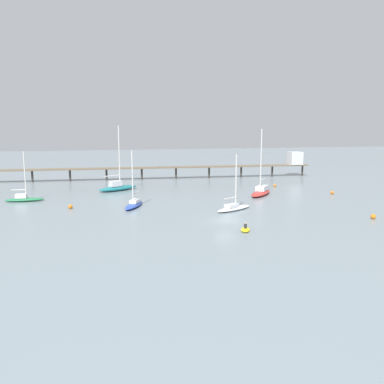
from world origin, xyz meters
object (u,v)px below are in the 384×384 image
Objects in this scene: sailboat_green at (24,198)px; mooring_buoy_outer at (70,207)px; sailboat_blue at (134,203)px; pier at (205,165)px; mooring_buoy_inner at (373,216)px; sailboat_teal at (118,187)px; sailboat_white at (234,207)px; sailboat_red at (261,191)px; mooring_buoy_near at (332,193)px; mooring_buoy_far at (275,185)px; dinghy_yellow at (245,229)px.

mooring_buoy_outer is (8.18, -9.24, -0.24)m from sailboat_green.
pier is at bearing 56.40° from sailboat_blue.
mooring_buoy_inner is at bearing -29.62° from sailboat_green.
sailboat_teal is 1.53× the size of sailboat_white.
sailboat_red is 14.29m from mooring_buoy_near.
mooring_buoy_inner is (6.42, -23.79, -0.41)m from sailboat_red.
mooring_buoy_far is (10.28, -19.80, -3.21)m from pier.
sailboat_white reaches higher than mooring_buoy_outer.
sailboat_green is at bearing 173.67° from sailboat_red.
sailboat_white is 13.65× the size of mooring_buoy_far.
mooring_buoy_inner is at bearing -48.03° from sailboat_teal.
mooring_buoy_outer is (-21.81, 20.83, 0.13)m from dinghy_yellow.
sailboat_blue is (-25.66, -5.72, -0.17)m from sailboat_red.
sailboat_blue reaches higher than sailboat_white.
sailboat_white is 28.51m from mooring_buoy_far.
mooring_buoy_inner is at bearing -24.70° from mooring_buoy_outer.
sailboat_red reaches higher than dinghy_yellow.
sailboat_blue is (18.34, -10.59, 0.01)m from sailboat_green.
sailboat_teal reaches higher than mooring_buoy_outer.
mooring_buoy_far is at bearing 17.35° from mooring_buoy_outer.
pier is 125.61× the size of mooring_buoy_far.
mooring_buoy_outer reaches higher than mooring_buoy_near.
pier is 55.51m from dinghy_yellow.
mooring_buoy_near is at bearing -62.79° from pier.
sailboat_teal reaches higher than sailboat_red.
mooring_buoy_outer is at bearing 172.39° from sailboat_blue.
sailboat_blue is at bearing 155.44° from sailboat_white.
mooring_buoy_near is at bearing -12.54° from sailboat_red.
mooring_buoy_outer is at bearing 155.30° from mooring_buoy_inner.
sailboat_green is at bearing 150.38° from mooring_buoy_inner.
mooring_buoy_near reaches higher than mooring_buoy_far.
pier is at bearing 79.00° from sailboat_white.
sailboat_green reaches higher than sailboat_white.
sailboat_white is 11.88× the size of mooring_buoy_inner.
sailboat_blue is 3.47× the size of dinghy_yellow.
dinghy_yellow is (-11.43, -54.22, -3.32)m from pier.
mooring_buoy_outer is at bearing -48.45° from sailboat_green.
sailboat_red is at bearing -84.92° from pier.
mooring_buoy_inner is (17.08, -11.22, -0.17)m from sailboat_white.
mooring_buoy_near is at bearing 1.45° from mooring_buoy_outer.
sailboat_teal reaches higher than sailboat_green.
pier reaches higher than dinghy_yellow.
sailboat_teal is 18.15× the size of mooring_buoy_inner.
sailboat_red is at bearing 60.92° from dinghy_yellow.
sailboat_teal reaches higher than mooring_buoy_near.
sailboat_blue is at bearing -86.92° from sailboat_teal.
sailboat_white is at bearing -158.94° from mooring_buoy_near.
pier is at bearing 99.67° from mooring_buoy_inner.
sailboat_green reaches higher than dinghy_yellow.
sailboat_white is 12.75× the size of mooring_buoy_outer.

